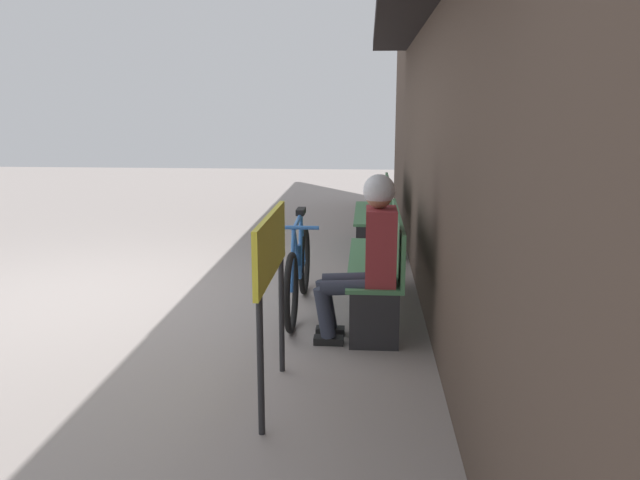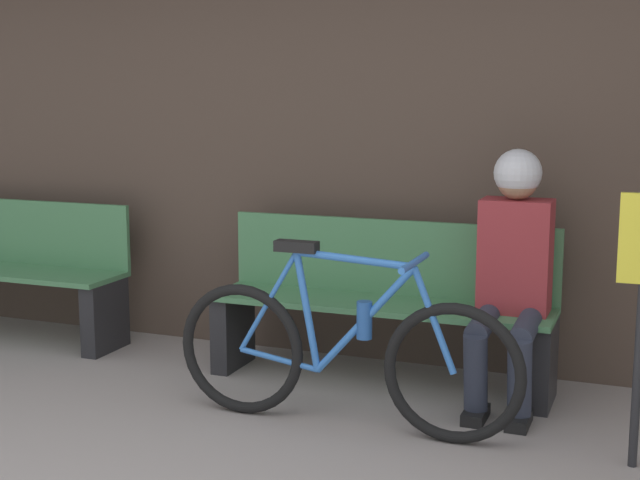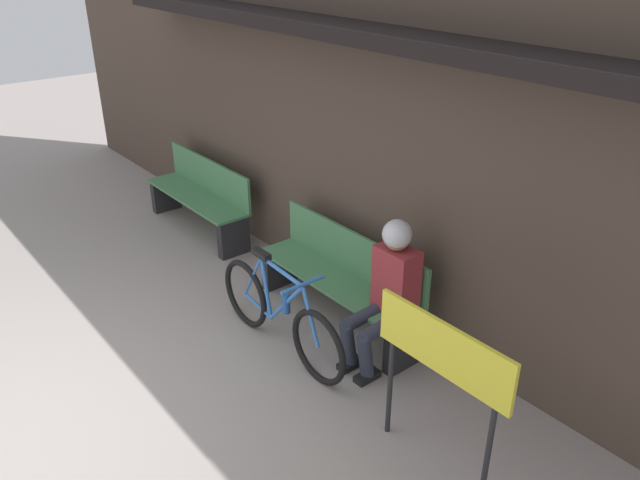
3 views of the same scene
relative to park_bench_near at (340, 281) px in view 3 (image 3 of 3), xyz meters
The scene contains 7 objects.
ground_plane 2.60m from the park_bench_near, 94.98° to the right, with size 24.00×24.00×0.00m, color gray.
storefront_wall 1.34m from the park_bench_near, 118.76° to the left, with size 12.00×0.56×3.20m.
park_bench_near is the anchor object (origin of this frame).
bicycle 0.70m from the park_bench_near, 87.18° to the right, with size 1.65×0.40×0.85m.
person_seated 0.76m from the park_bench_near, ahead, with size 0.34×0.60×1.25m.
park_bench_far 2.48m from the park_bench_near, behind, with size 1.69×0.42×0.85m.
signboard 1.88m from the park_bench_near, 21.45° to the right, with size 1.02×0.04×1.12m.
Camera 3 is at (3.81, -0.60, 3.19)m, focal length 35.00 mm.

